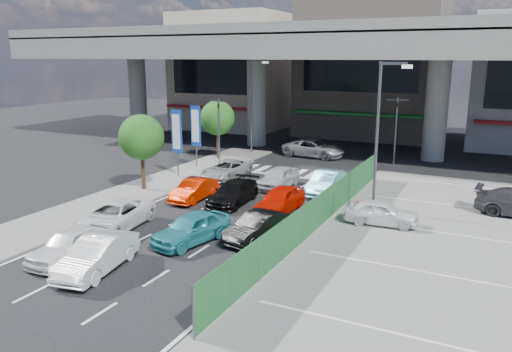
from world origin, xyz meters
The scene contains 29 objects.
ground centered at (0.00, 0.00, 0.00)m, with size 120.00×120.00×0.00m, color black.
parking_lot centered at (11.00, 2.00, 0.03)m, with size 12.00×28.00×0.06m, color slate.
sidewalk_left centered at (-7.00, 4.00, 0.06)m, with size 4.00×30.00×0.12m, color slate.
fence_run centered at (5.30, 1.00, 0.90)m, with size 0.16×22.00×1.80m, color #1F5A2B, non-canonical shape.
expressway centered at (0.00, 22.00, 8.76)m, with size 64.00×14.00×10.75m.
building_west centered at (-16.00, 31.97, 6.49)m, with size 12.00×10.90×13.00m.
building_center centered at (0.00, 32.97, 7.49)m, with size 14.00×10.90×15.00m.
traffic_light_left centered at (-6.20, 12.00, 3.94)m, with size 1.60×1.24×5.20m.
traffic_light_right centered at (5.50, 19.00, 3.94)m, with size 1.60×1.24×5.20m.
street_lamp_right centered at (7.17, 6.00, 4.77)m, with size 1.65×0.22×8.00m.
street_lamp_left centered at (-6.33, 18.00, 4.77)m, with size 1.65×0.22×8.00m.
signboard_near centered at (-7.20, 7.99, 3.06)m, with size 0.80×0.14×4.70m.
signboard_far centered at (-7.60, 10.99, 3.06)m, with size 0.80×0.14×4.70m.
tree_near centered at (-7.00, 4.00, 3.39)m, with size 2.80×2.80×4.80m.
tree_far centered at (-7.80, 14.50, 3.39)m, with size 2.80×2.80×4.80m.
van_white_back_left centered at (-2.70, -6.09, 0.68)m, with size 1.60×3.97×1.35m, color white.
hatch_white_back_mid centered at (-0.85, -6.49, 0.69)m, with size 1.46×4.19×1.38m, color white.
sedan_white_mid_left centered at (-3.64, -2.49, 0.69)m, with size 2.29×4.97×1.38m, color white.
taxi_teal_mid centered at (0.73, -2.24, 0.69)m, with size 1.63×4.05×1.38m, color teal.
hatch_black_mid_right centered at (3.26, -0.59, 0.63)m, with size 1.33×3.81×1.26m, color black.
taxi_orange_left centered at (-2.99, 3.65, 0.63)m, with size 1.32×3.79×1.25m, color red.
sedan_black_mid centered at (-0.57, 4.00, 0.64)m, with size 1.78×4.38×1.27m, color black.
taxi_orange_right centered at (2.47, 3.73, 0.69)m, with size 1.62×4.03×1.37m, color red.
wagon_silver_front_left centered at (-3.97, 9.15, 0.61)m, with size 2.03×4.41×1.22m, color #979A9E.
sedan_white_front_mid centered at (0.33, 8.36, 0.68)m, with size 1.60×3.98×1.36m, color silver.
kei_truck_front_right centered at (3.49, 8.46, 0.69)m, with size 1.46×4.19×1.38m, color #57A3BE.
crossing_wagon_silver centered at (-1.14, 18.93, 0.72)m, with size 2.39×5.19×1.44m, color #929499.
parked_sedan_white centered at (7.89, 3.94, 0.67)m, with size 1.45×3.60×1.23m, color white.
traffic_cone centered at (6.26, 5.68, 0.40)m, with size 0.35×0.35×0.69m, color red.
Camera 1 is at (12.85, -20.06, 8.27)m, focal length 35.00 mm.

